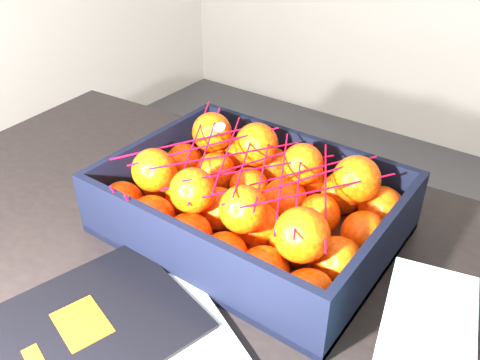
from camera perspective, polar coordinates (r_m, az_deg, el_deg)
The scene contains 5 objects.
table at distance 0.83m, azimuth -5.91°, elevation -14.50°, with size 1.26×0.89×0.75m.
magazine_stack at distance 0.66m, azimuth -16.14°, elevation -17.83°, with size 0.36×0.34×0.02m.
produce_crate at distance 0.80m, azimuth 1.28°, elevation -3.86°, with size 0.43×0.32×0.11m.
clementine_heap at distance 0.78m, azimuth 1.45°, elevation -2.04°, with size 0.41×0.31×0.13m.
mesh_net at distance 0.75m, azimuth 0.72°, elevation 1.53°, with size 0.36×0.29×0.11m.
Camera 1 is at (0.33, -0.70, 1.26)m, focal length 37.49 mm.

